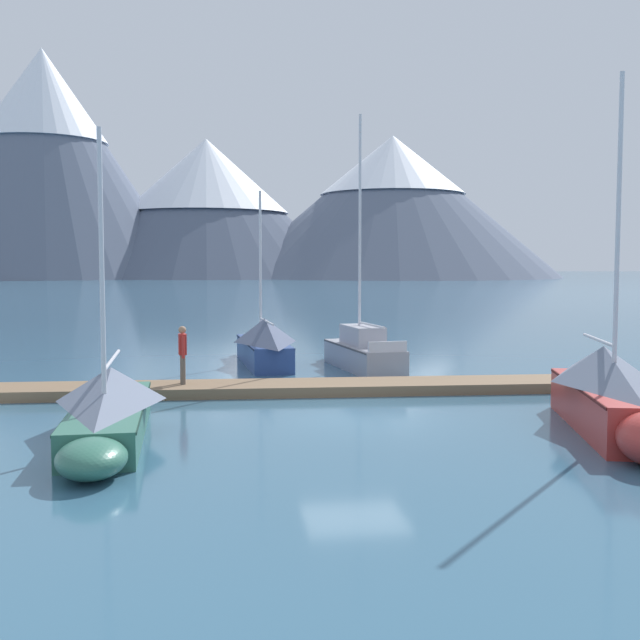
{
  "coord_description": "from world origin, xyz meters",
  "views": [
    {
      "loc": [
        -3.47,
        -18.32,
        3.8
      ],
      "look_at": [
        0.0,
        6.0,
        2.0
      ],
      "focal_mm": 43.26,
      "sensor_mm": 36.0,
      "label": 1
    }
  ],
  "objects_px": {
    "sailboat_mid_dock_port": "(263,342)",
    "person_on_dock": "(183,351)",
    "sailboat_second_berth": "(109,406)",
    "sailboat_mid_dock_starboard": "(359,351)",
    "sailboat_far_berth": "(610,393)"
  },
  "relations": [
    {
      "from": "sailboat_mid_dock_port",
      "to": "sailboat_second_berth",
      "type": "bearing_deg",
      "value": -109.29
    },
    {
      "from": "sailboat_second_berth",
      "to": "sailboat_far_berth",
      "type": "distance_m",
      "value": 11.14
    },
    {
      "from": "sailboat_second_berth",
      "to": "sailboat_mid_dock_starboard",
      "type": "xyz_separation_m",
      "value": [
        7.6,
        10.45,
        -0.08
      ]
    },
    {
      "from": "sailboat_far_berth",
      "to": "person_on_dock",
      "type": "distance_m",
      "value": 11.71
    },
    {
      "from": "sailboat_second_berth",
      "to": "sailboat_mid_dock_port",
      "type": "bearing_deg",
      "value": 70.71
    },
    {
      "from": "sailboat_far_berth",
      "to": "person_on_dock",
      "type": "height_order",
      "value": "sailboat_far_berth"
    },
    {
      "from": "sailboat_mid_dock_port",
      "to": "person_on_dock",
      "type": "distance_m",
      "value": 6.92
    },
    {
      "from": "sailboat_mid_dock_port",
      "to": "person_on_dock",
      "type": "bearing_deg",
      "value": -113.58
    },
    {
      "from": "sailboat_second_berth",
      "to": "sailboat_mid_dock_starboard",
      "type": "distance_m",
      "value": 12.92
    },
    {
      "from": "person_on_dock",
      "to": "sailboat_far_berth",
      "type": "bearing_deg",
      "value": -34.07
    },
    {
      "from": "sailboat_mid_dock_port",
      "to": "sailboat_far_berth",
      "type": "bearing_deg",
      "value": -61.72
    },
    {
      "from": "sailboat_mid_dock_port",
      "to": "sailboat_mid_dock_starboard",
      "type": "distance_m",
      "value": 3.73
    },
    {
      "from": "sailboat_far_berth",
      "to": "person_on_dock",
      "type": "relative_size",
      "value": 4.68
    },
    {
      "from": "sailboat_far_berth",
      "to": "sailboat_mid_dock_starboard",
      "type": "bearing_deg",
      "value": 106.96
    },
    {
      "from": "sailboat_mid_dock_starboard",
      "to": "person_on_dock",
      "type": "relative_size",
      "value": 5.41
    }
  ]
}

